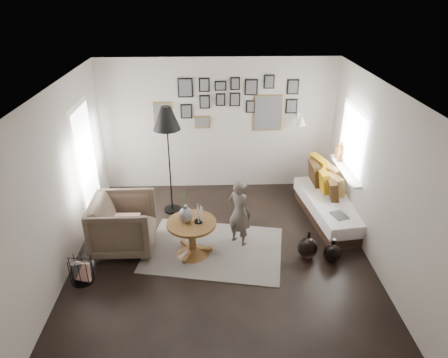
{
  "coord_description": "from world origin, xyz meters",
  "views": [
    {
      "loc": [
        -0.14,
        -4.97,
        3.87
      ],
      "look_at": [
        0.05,
        0.5,
        1.1
      ],
      "focal_mm": 32.0,
      "sensor_mm": 36.0,
      "label": 1
    }
  ],
  "objects_px": {
    "pedestal_table": "(192,239)",
    "floor_lamp": "(167,122)",
    "armchair": "(124,224)",
    "child": "(239,213)",
    "daybed": "(331,203)",
    "demijohn_small": "(332,253)",
    "demijohn_large": "(308,248)",
    "vase": "(186,212)",
    "magazine_basket": "(81,270)"
  },
  "relations": [
    {
      "from": "daybed",
      "to": "armchair",
      "type": "xyz_separation_m",
      "value": [
        -3.49,
        -0.79,
        0.14
      ]
    },
    {
      "from": "pedestal_table",
      "to": "vase",
      "type": "bearing_deg",
      "value": 165.96
    },
    {
      "from": "armchair",
      "to": "floor_lamp",
      "type": "bearing_deg",
      "value": -30.93
    },
    {
      "from": "floor_lamp",
      "to": "magazine_basket",
      "type": "xyz_separation_m",
      "value": [
        -1.12,
        -1.89,
        -1.52
      ]
    },
    {
      "from": "pedestal_table",
      "to": "vase",
      "type": "distance_m",
      "value": 0.49
    },
    {
      "from": "magazine_basket",
      "to": "demijohn_small",
      "type": "bearing_deg",
      "value": 4.7
    },
    {
      "from": "armchair",
      "to": "floor_lamp",
      "type": "relative_size",
      "value": 0.48
    },
    {
      "from": "armchair",
      "to": "child",
      "type": "distance_m",
      "value": 1.82
    },
    {
      "from": "pedestal_table",
      "to": "demijohn_small",
      "type": "height_order",
      "value": "pedestal_table"
    },
    {
      "from": "armchair",
      "to": "vase",
      "type": "bearing_deg",
      "value": -102.17
    },
    {
      "from": "vase",
      "to": "magazine_basket",
      "type": "xyz_separation_m",
      "value": [
        -1.46,
        -0.58,
        -0.56
      ]
    },
    {
      "from": "child",
      "to": "floor_lamp",
      "type": "bearing_deg",
      "value": -1.1
    },
    {
      "from": "floor_lamp",
      "to": "demijohn_large",
      "type": "xyz_separation_m",
      "value": [
        2.19,
        -1.47,
        -1.54
      ]
    },
    {
      "from": "pedestal_table",
      "to": "demijohn_small",
      "type": "distance_m",
      "value": 2.13
    },
    {
      "from": "demijohn_large",
      "to": "vase",
      "type": "bearing_deg",
      "value": 174.93
    },
    {
      "from": "vase",
      "to": "child",
      "type": "bearing_deg",
      "value": 17.63
    },
    {
      "from": "child",
      "to": "armchair",
      "type": "bearing_deg",
      "value": 42.85
    },
    {
      "from": "daybed",
      "to": "armchair",
      "type": "relative_size",
      "value": 2.07
    },
    {
      "from": "armchair",
      "to": "floor_lamp",
      "type": "height_order",
      "value": "floor_lamp"
    },
    {
      "from": "demijohn_large",
      "to": "armchair",
      "type": "bearing_deg",
      "value": 172.73
    },
    {
      "from": "daybed",
      "to": "demijohn_large",
      "type": "height_order",
      "value": "daybed"
    },
    {
      "from": "demijohn_small",
      "to": "floor_lamp",
      "type": "bearing_deg",
      "value": 147.89
    },
    {
      "from": "pedestal_table",
      "to": "armchair",
      "type": "xyz_separation_m",
      "value": [
        -1.07,
        0.22,
        0.16
      ]
    },
    {
      "from": "armchair",
      "to": "child",
      "type": "height_order",
      "value": "child"
    },
    {
      "from": "child",
      "to": "daybed",
      "type": "bearing_deg",
      "value": -115.77
    },
    {
      "from": "floor_lamp",
      "to": "demijohn_large",
      "type": "relative_size",
      "value": 4.36
    },
    {
      "from": "floor_lamp",
      "to": "demijohn_small",
      "type": "height_order",
      "value": "floor_lamp"
    },
    {
      "from": "demijohn_small",
      "to": "vase",
      "type": "bearing_deg",
      "value": 172.64
    },
    {
      "from": "demijohn_large",
      "to": "child",
      "type": "relative_size",
      "value": 0.4
    },
    {
      "from": "daybed",
      "to": "demijohn_small",
      "type": "relative_size",
      "value": 4.72
    },
    {
      "from": "child",
      "to": "demijohn_large",
      "type": "bearing_deg",
      "value": -161.76
    },
    {
      "from": "vase",
      "to": "daybed",
      "type": "height_order",
      "value": "vase"
    },
    {
      "from": "vase",
      "to": "armchair",
      "type": "xyz_separation_m",
      "value": [
        -0.99,
        0.2,
        -0.32
      ]
    },
    {
      "from": "daybed",
      "to": "demijohn_large",
      "type": "bearing_deg",
      "value": -126.99
    },
    {
      "from": "pedestal_table",
      "to": "floor_lamp",
      "type": "height_order",
      "value": "floor_lamp"
    },
    {
      "from": "magazine_basket",
      "to": "demijohn_large",
      "type": "xyz_separation_m",
      "value": [
        3.31,
        0.42,
        -0.02
      ]
    },
    {
      "from": "magazine_basket",
      "to": "demijohn_small",
      "type": "relative_size",
      "value": 0.94
    },
    {
      "from": "pedestal_table",
      "to": "daybed",
      "type": "bearing_deg",
      "value": 22.6
    },
    {
      "from": "daybed",
      "to": "demijohn_large",
      "type": "distance_m",
      "value": 1.33
    },
    {
      "from": "daybed",
      "to": "floor_lamp",
      "type": "xyz_separation_m",
      "value": [
        -2.85,
        0.32,
        1.42
      ]
    },
    {
      "from": "magazine_basket",
      "to": "demijohn_large",
      "type": "distance_m",
      "value": 3.34
    },
    {
      "from": "pedestal_table",
      "to": "demijohn_large",
      "type": "relative_size",
      "value": 1.65
    },
    {
      "from": "demijohn_large",
      "to": "child",
      "type": "bearing_deg",
      "value": 157.41
    },
    {
      "from": "pedestal_table",
      "to": "demijohn_large",
      "type": "height_order",
      "value": "pedestal_table"
    },
    {
      "from": "vase",
      "to": "floor_lamp",
      "type": "xyz_separation_m",
      "value": [
        -0.34,
        1.31,
        0.96
      ]
    },
    {
      "from": "armchair",
      "to": "child",
      "type": "bearing_deg",
      "value": -88.82
    },
    {
      "from": "armchair",
      "to": "magazine_basket",
      "type": "height_order",
      "value": "armchair"
    },
    {
      "from": "daybed",
      "to": "child",
      "type": "xyz_separation_m",
      "value": [
        -1.68,
        -0.73,
        0.28
      ]
    },
    {
      "from": "daybed",
      "to": "demijohn_small",
      "type": "height_order",
      "value": "daybed"
    },
    {
      "from": "child",
      "to": "magazine_basket",
      "type": "bearing_deg",
      "value": 61.13
    }
  ]
}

